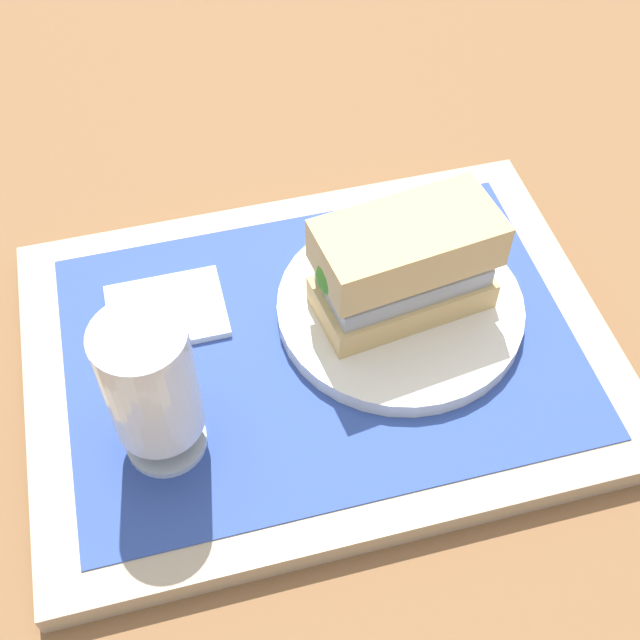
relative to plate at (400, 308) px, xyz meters
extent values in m
plane|color=brown|center=(0.07, 0.01, -0.03)|extent=(3.00, 3.00, 0.00)
cube|color=tan|center=(0.07, 0.01, -0.02)|extent=(0.44, 0.32, 0.02)
cube|color=#2D4793|center=(0.07, 0.01, -0.01)|extent=(0.38, 0.27, 0.00)
cylinder|color=silver|center=(0.00, 0.00, 0.00)|extent=(0.19, 0.19, 0.01)
cube|color=tan|center=(0.00, 0.00, 0.02)|extent=(0.14, 0.08, 0.02)
cube|color=#9EA3A8|center=(0.00, 0.00, 0.04)|extent=(0.13, 0.07, 0.02)
cube|color=silver|center=(0.00, 0.00, 0.05)|extent=(0.12, 0.07, 0.01)
sphere|color=#47932D|center=(0.05, 0.01, 0.06)|extent=(0.04, 0.04, 0.04)
cube|color=tan|center=(0.00, 0.00, 0.07)|extent=(0.14, 0.08, 0.04)
cylinder|color=silver|center=(0.19, 0.07, 0.00)|extent=(0.06, 0.06, 0.01)
cylinder|color=silver|center=(0.19, 0.07, 0.01)|extent=(0.01, 0.01, 0.02)
cylinder|color=silver|center=(0.19, 0.07, 0.07)|extent=(0.06, 0.06, 0.09)
cylinder|color=gold|center=(0.19, 0.07, 0.05)|extent=(0.06, 0.06, 0.05)
cylinder|color=white|center=(0.19, 0.07, 0.08)|extent=(0.05, 0.05, 0.01)
cube|color=white|center=(0.18, -0.05, 0.00)|extent=(0.09, 0.07, 0.01)
camera|label=1|loc=(0.16, 0.38, 0.51)|focal=47.12mm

